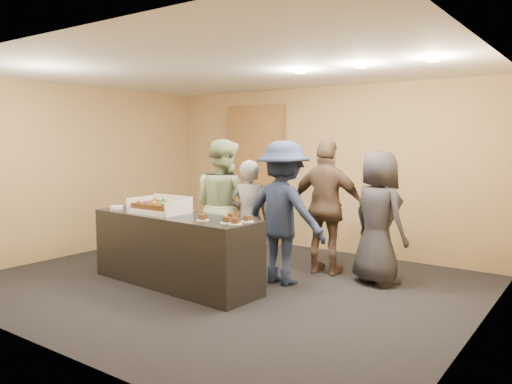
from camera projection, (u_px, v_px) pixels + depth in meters
room at (224, 179)px, 6.30m from camera, size 6.04×6.00×2.70m
serving_counter at (175, 250)px, 6.32m from camera, size 2.44×0.85×0.90m
storage_cabinet at (256, 174)px, 8.97m from camera, size 1.11×0.15×2.45m
cake_box at (161, 209)px, 6.44m from camera, size 0.71×0.49×0.21m
sheet_cake at (159, 205)px, 6.41m from camera, size 0.61×0.42×0.12m
plate_stack at (117, 207)px, 6.79m from camera, size 0.17×0.17×0.04m
slice_a at (203, 218)px, 5.83m from camera, size 0.15×0.15×0.07m
slice_b at (232, 217)px, 5.93m from camera, size 0.15×0.15×0.07m
slice_c at (227, 221)px, 5.65m from camera, size 0.15×0.15×0.07m
slice_d at (247, 220)px, 5.74m from camera, size 0.15×0.15×0.07m
slice_e at (235, 222)px, 5.57m from camera, size 0.15×0.15×0.07m
person_server_grey at (249, 219)px, 6.65m from camera, size 0.68×0.57×1.58m
person_sage_man at (223, 207)px, 6.84m from camera, size 0.99×0.82×1.85m
person_navy_man at (283, 213)px, 6.36m from camera, size 1.22×0.74×1.83m
person_brown_extra at (327, 207)px, 6.80m from camera, size 1.12×0.55×1.85m
person_dark_suit at (378, 218)px, 6.34m from camera, size 0.99×0.85×1.70m
ceiling_spotlights at (361, 66)px, 5.64m from camera, size 1.72×0.12×0.03m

